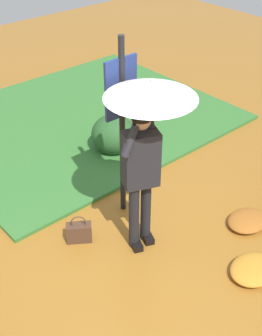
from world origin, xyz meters
TOP-DOWN VIEW (x-y plane):
  - ground_plane at (0.00, 0.00)m, footprint 18.00×18.00m
  - grass_verge at (1.45, 3.15)m, footprint 4.80×4.00m
  - person_with_umbrella at (0.27, 0.22)m, footprint 0.96×0.96m
  - info_sign_post at (0.45, 0.82)m, footprint 0.44×0.07m
  - handbag at (-0.34, 0.70)m, footprint 0.33×0.29m
  - shrub_cluster at (1.28, 1.96)m, footprint 0.74×0.67m
  - leaf_pile_near_person at (1.41, -0.45)m, footprint 0.55×0.44m
  - leaf_pile_far_path at (0.79, -1.00)m, footprint 0.58×0.47m

SIDE VIEW (x-z plane):
  - ground_plane at x=0.00m, z-range 0.00..0.00m
  - grass_verge at x=1.45m, z-range 0.00..0.05m
  - leaf_pile_near_person at x=1.41m, z-range 0.00..0.12m
  - leaf_pile_far_path at x=0.79m, z-range 0.00..0.13m
  - handbag at x=-0.34m, z-range -0.06..0.31m
  - shrub_cluster at x=1.28m, z-range -0.02..0.59m
  - info_sign_post at x=0.45m, z-range 0.29..2.59m
  - person_with_umbrella at x=0.27m, z-range 0.53..2.57m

